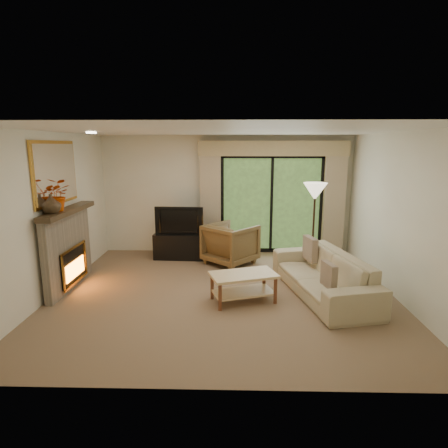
{
  "coord_description": "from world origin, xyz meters",
  "views": [
    {
      "loc": [
        0.16,
        -5.8,
        2.39
      ],
      "look_at": [
        0.0,
        0.3,
        1.1
      ],
      "focal_mm": 30.0,
      "sensor_mm": 36.0,
      "label": 1
    }
  ],
  "objects_px": {
    "armchair": "(230,244)",
    "sofa": "(323,274)",
    "coffee_table": "(243,287)",
    "media_console": "(181,246)"
  },
  "relations": [
    {
      "from": "armchair",
      "to": "sofa",
      "type": "distance_m",
      "value": 2.19
    },
    {
      "from": "armchair",
      "to": "coffee_table",
      "type": "bearing_deg",
      "value": 137.64
    },
    {
      "from": "media_console",
      "to": "coffee_table",
      "type": "relative_size",
      "value": 1.09
    },
    {
      "from": "sofa",
      "to": "media_console",
      "type": "bearing_deg",
      "value": -139.4
    },
    {
      "from": "armchair",
      "to": "coffee_table",
      "type": "height_order",
      "value": "armchair"
    },
    {
      "from": "coffee_table",
      "to": "armchair",
      "type": "bearing_deg",
      "value": 78.29
    },
    {
      "from": "media_console",
      "to": "armchair",
      "type": "relative_size",
      "value": 1.2
    },
    {
      "from": "media_console",
      "to": "coffee_table",
      "type": "distance_m",
      "value": 2.61
    },
    {
      "from": "armchair",
      "to": "sofa",
      "type": "bearing_deg",
      "value": 174.62
    },
    {
      "from": "media_console",
      "to": "sofa",
      "type": "relative_size",
      "value": 0.47
    }
  ]
}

